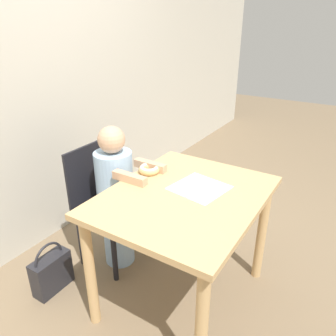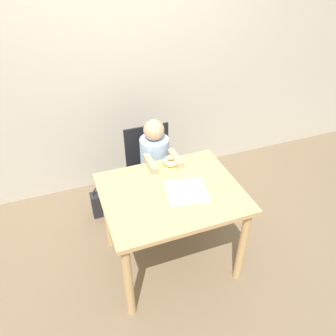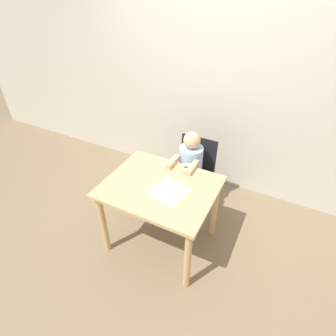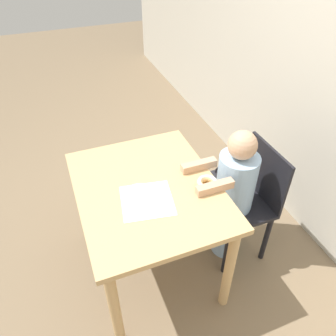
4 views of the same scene
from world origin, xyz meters
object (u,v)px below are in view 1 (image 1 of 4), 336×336
(handbag, at_px, (52,272))
(donut, at_px, (149,169))
(child_figure, at_px, (116,199))
(chair, at_px, (105,202))

(handbag, bearing_deg, donut, -39.77)
(child_figure, height_order, handbag, child_figure)
(chair, bearing_deg, donut, -80.24)
(chair, relative_size, handbag, 2.41)
(chair, relative_size, donut, 6.40)
(child_figure, xyz_separation_m, donut, (0.06, -0.24, 0.26))
(donut, bearing_deg, handbag, 140.23)
(chair, xyz_separation_m, child_figure, (0.00, -0.11, 0.06))
(handbag, bearing_deg, chair, -10.22)
(child_figure, bearing_deg, handbag, 157.11)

